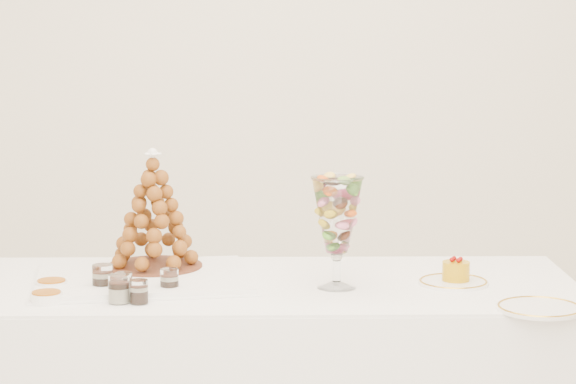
{
  "coord_description": "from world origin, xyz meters",
  "views": [
    {
      "loc": [
        -0.03,
        -2.93,
        1.41
      ],
      "look_at": [
        0.01,
        0.22,
        0.93
      ],
      "focal_mm": 70.0,
      "sensor_mm": 36.0,
      "label": 1
    }
  ],
  "objects": [
    {
      "name": "croquembouche",
      "position": [
        -0.38,
        0.3,
        0.86
      ],
      "size": [
        0.28,
        0.28,
        0.35
      ],
      "rotation": [
        0.0,
        0.0,
        0.05
      ],
      "color": "#5E2C18",
      "rests_on": "lace_tray"
    },
    {
      "name": "ramekin_back",
      "position": [
        -0.64,
        0.09,
        0.69
      ],
      "size": [
        0.09,
        0.09,
        0.03
      ],
      "primitive_type": "cylinder",
      "color": "white",
      "rests_on": "buffet_table"
    },
    {
      "name": "verrine_b",
      "position": [
        -0.43,
        0.03,
        0.71
      ],
      "size": [
        0.06,
        0.06,
        0.06
      ],
      "primitive_type": "cylinder",
      "rotation": [
        0.0,
        0.0,
        0.29
      ],
      "color": "white",
      "rests_on": "buffet_table"
    },
    {
      "name": "mousse_cake",
      "position": [
        0.48,
        0.16,
        0.71
      ],
      "size": [
        0.08,
        0.08,
        0.07
      ],
      "color": "#C59009",
      "rests_on": "cake_plate"
    },
    {
      "name": "verrine_c",
      "position": [
        -0.31,
        0.05,
        0.71
      ],
      "size": [
        0.05,
        0.05,
        0.07
      ],
      "primitive_type": "cylinder",
      "rotation": [
        0.0,
        0.0,
        0.06
      ],
      "color": "white",
      "rests_on": "buffet_table"
    },
    {
      "name": "verrine_d",
      "position": [
        -0.44,
        -0.05,
        0.71
      ],
      "size": [
        0.06,
        0.06,
        0.08
      ],
      "primitive_type": "cylinder",
      "rotation": [
        0.0,
        0.0,
        -0.12
      ],
      "color": "white",
      "rests_on": "buffet_table"
    },
    {
      "name": "ramekin_front",
      "position": [
        -0.63,
        -0.05,
        0.69
      ],
      "size": [
        0.09,
        0.09,
        0.03
      ],
      "primitive_type": "cylinder",
      "color": "white",
      "rests_on": "buffet_table"
    },
    {
      "name": "verrine_a",
      "position": [
        -0.5,
        0.07,
        0.71
      ],
      "size": [
        0.06,
        0.06,
        0.08
      ],
      "primitive_type": "cylinder",
      "rotation": [
        0.0,
        0.0,
        -0.08
      ],
      "color": "white",
      "rests_on": "buffet_table"
    },
    {
      "name": "macaron_vase",
      "position": [
        0.15,
        0.11,
        0.88
      ],
      "size": [
        0.14,
        0.14,
        0.31
      ],
      "color": "white",
      "rests_on": "buffet_table"
    },
    {
      "name": "verrine_e",
      "position": [
        -0.38,
        -0.06,
        0.71
      ],
      "size": [
        0.05,
        0.05,
        0.06
      ],
      "primitive_type": "cylinder",
      "rotation": [
        0.0,
        0.0,
        0.04
      ],
      "color": "white",
      "rests_on": "buffet_table"
    },
    {
      "name": "cake_plate",
      "position": [
        0.48,
        0.15,
        0.68
      ],
      "size": [
        0.2,
        0.2,
        0.01
      ],
      "primitive_type": "cylinder",
      "color": "white",
      "rests_on": "buffet_table"
    },
    {
      "name": "spare_plate",
      "position": [
        0.65,
        -0.14,
        0.68
      ],
      "size": [
        0.22,
        0.22,
        0.01
      ],
      "primitive_type": "cylinder",
      "color": "white",
      "rests_on": "buffet_table"
    },
    {
      "name": "lace_tray",
      "position": [
        -0.4,
        0.19,
        0.68
      ],
      "size": [
        0.65,
        0.53,
        0.02
      ],
      "primitive_type": "cube",
      "rotation": [
        0.0,
        0.0,
        0.15
      ],
      "color": "white",
      "rests_on": "buffet_table"
    }
  ]
}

